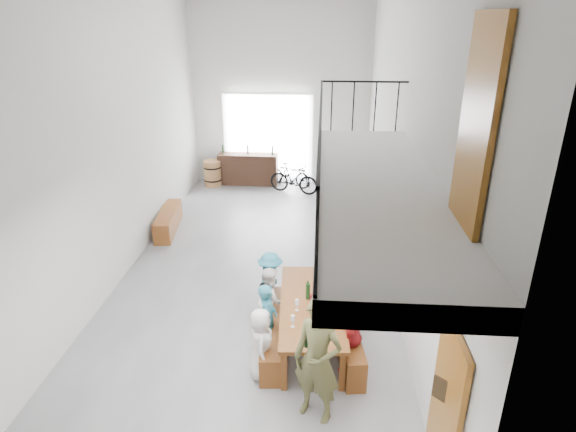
# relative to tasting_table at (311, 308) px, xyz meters

# --- Properties ---
(floor) EXTENTS (12.00, 12.00, 0.00)m
(floor) POSITION_rel_tasting_table_xyz_m (-1.20, 2.44, -0.71)
(floor) COLOR slate
(floor) RESTS_ON ground
(room_walls) EXTENTS (12.00, 12.00, 12.00)m
(room_walls) POSITION_rel_tasting_table_xyz_m (-1.20, 2.44, 2.85)
(room_walls) COLOR silver
(room_walls) RESTS_ON ground
(gateway_portal) EXTENTS (2.80, 0.08, 2.80)m
(gateway_portal) POSITION_rel_tasting_table_xyz_m (-1.60, 8.38, 0.69)
(gateway_portal) COLOR white
(gateway_portal) RESTS_ON ground
(right_wall_decor) EXTENTS (0.07, 8.28, 5.07)m
(right_wall_decor) POSITION_rel_tasting_table_xyz_m (1.50, 0.58, 1.04)
(right_wall_decor) COLOR #8D5317
(right_wall_decor) RESTS_ON ground
(balcony) EXTENTS (1.52, 5.62, 4.00)m
(balcony) POSITION_rel_tasting_table_xyz_m (0.78, -0.68, 2.26)
(balcony) COLOR silver
(balcony) RESTS_ON ground
(tasting_table) EXTENTS (1.12, 2.47, 0.79)m
(tasting_table) POSITION_rel_tasting_table_xyz_m (0.00, 0.00, 0.00)
(tasting_table) COLOR brown
(tasting_table) RESTS_ON ground
(bench_inner) EXTENTS (0.46, 2.09, 0.48)m
(bench_inner) POSITION_rel_tasting_table_xyz_m (-0.62, -0.04, -0.47)
(bench_inner) COLOR brown
(bench_inner) RESTS_ON ground
(bench_wall) EXTENTS (0.57, 2.27, 0.52)m
(bench_wall) POSITION_rel_tasting_table_xyz_m (0.54, 0.01, -0.45)
(bench_wall) COLOR brown
(bench_wall) RESTS_ON ground
(tableware) EXTENTS (0.62, 1.22, 0.35)m
(tableware) POSITION_rel_tasting_table_xyz_m (0.05, -0.13, 0.23)
(tableware) COLOR black
(tableware) RESTS_ON tasting_table
(side_bench) EXTENTS (0.60, 1.86, 0.51)m
(side_bench) POSITION_rel_tasting_table_xyz_m (-3.70, 4.33, -0.45)
(side_bench) COLOR brown
(side_bench) RESTS_ON ground
(oak_barrel) EXTENTS (0.56, 0.56, 0.82)m
(oak_barrel) POSITION_rel_tasting_table_xyz_m (-3.33, 7.84, -0.30)
(oak_barrel) COLOR olive
(oak_barrel) RESTS_ON ground
(serving_counter) EXTENTS (1.88, 0.56, 0.99)m
(serving_counter) POSITION_rel_tasting_table_xyz_m (-2.22, 8.09, -0.21)
(serving_counter) COLOR #341B11
(serving_counter) RESTS_ON ground
(counter_bottles) EXTENTS (1.63, 0.10, 0.28)m
(counter_bottles) POSITION_rel_tasting_table_xyz_m (-2.22, 8.11, 0.42)
(counter_bottles) COLOR black
(counter_bottles) RESTS_ON serving_counter
(guest_left_a) EXTENTS (0.42, 0.59, 1.14)m
(guest_left_a) POSITION_rel_tasting_table_xyz_m (-0.72, -0.79, -0.13)
(guest_left_a) COLOR silver
(guest_left_a) RESTS_ON ground
(guest_left_b) EXTENTS (0.31, 0.45, 1.22)m
(guest_left_b) POSITION_rel_tasting_table_xyz_m (-0.68, -0.22, -0.09)
(guest_left_b) COLOR #276D82
(guest_left_b) RESTS_ON ground
(guest_left_c) EXTENTS (0.58, 0.67, 1.19)m
(guest_left_c) POSITION_rel_tasting_table_xyz_m (-0.70, 0.38, -0.11)
(guest_left_c) COLOR silver
(guest_left_c) RESTS_ON ground
(guest_left_d) EXTENTS (0.51, 0.81, 1.21)m
(guest_left_d) POSITION_rel_tasting_table_xyz_m (-0.75, 0.87, -0.10)
(guest_left_d) COLOR #276D82
(guest_left_d) RESTS_ON ground
(guest_right_a) EXTENTS (0.48, 0.82, 1.31)m
(guest_right_a) POSITION_rel_tasting_table_xyz_m (0.61, -0.57, -0.05)
(guest_right_a) COLOR red
(guest_right_a) RESTS_ON ground
(guest_right_b) EXTENTS (0.70, 1.18, 1.21)m
(guest_right_b) POSITION_rel_tasting_table_xyz_m (0.54, 0.15, -0.10)
(guest_right_b) COLOR black
(guest_right_b) RESTS_ON ground
(guest_right_c) EXTENTS (0.49, 0.66, 1.23)m
(guest_right_c) POSITION_rel_tasting_table_xyz_m (0.62, 0.77, -0.09)
(guest_right_c) COLOR silver
(guest_right_c) RESTS_ON ground
(host_standing) EXTENTS (0.78, 0.67, 1.81)m
(host_standing) POSITION_rel_tasting_table_xyz_m (0.11, -1.51, 0.20)
(host_standing) COLOR brown
(host_standing) RESTS_ON ground
(potted_plant) EXTENTS (0.44, 0.41, 0.39)m
(potted_plant) POSITION_rel_tasting_table_xyz_m (1.25, 3.02, -0.51)
(potted_plant) COLOR #1B531A
(potted_plant) RESTS_ON ground
(bicycle_near) EXTENTS (1.59, 1.20, 0.80)m
(bicycle_near) POSITION_rel_tasting_table_xyz_m (-0.90, 7.99, -0.31)
(bicycle_near) COLOR black
(bicycle_near) RESTS_ON ground
(bicycle_far) EXTENTS (1.60, 0.89, 0.93)m
(bicycle_far) POSITION_rel_tasting_table_xyz_m (-0.72, 7.32, -0.24)
(bicycle_far) COLOR black
(bicycle_far) RESTS_ON ground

